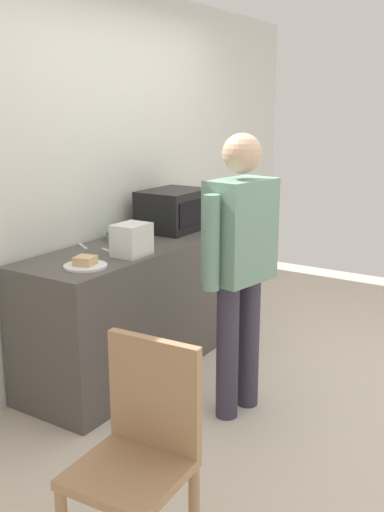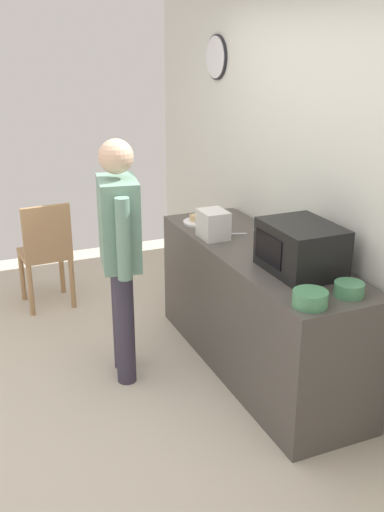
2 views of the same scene
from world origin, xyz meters
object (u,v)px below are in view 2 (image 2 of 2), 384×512
Objects in this scene: sandwich_plate at (199,220)px; fork_utensil at (265,230)px; salad_bowl at (276,239)px; wooden_chair at (46,250)px; cereal_bowl at (349,289)px; mixing_bowl at (310,299)px; toaster at (213,224)px; spoon_utensil at (235,234)px; person_standing at (120,244)px; microwave at (301,248)px.

sandwich_plate reaches higher than fork_utensil.
salad_bowl reaches higher than wooden_chair.
mixing_bowl reaches higher than cereal_bowl.
salad_bowl is 0.78× the size of toaster.
fork_utensil is (-0.28, 0.08, -0.03)m from salad_bowl.
sandwich_plate is 0.27× the size of wooden_chair.
person_standing reaches higher than spoon_utensil.
microwave is 0.44m from cereal_bowl.
sandwich_plate reaches higher than wooden_chair.
sandwich_plate is at bearing -172.18° from cereal_bowl.
fork_utensil is 0.10× the size of person_standing.
spoon_utensil is at bearing -177.23° from microwave.
mixing_bowl reaches higher than fork_utensil.
fork_utensil is 0.24m from spoon_utensil.
fork_utensil is at bearing 89.07° from toaster.
toaster is (-0.78, -0.22, -0.05)m from microwave.
salad_bowl is 0.92m from cereal_bowl.
cereal_bowl is 1.49m from person_standing.
toaster is at bearing 38.87° from wooden_chair.
microwave is 2.27× the size of toaster.
wooden_chair is at bearing -141.13° from toaster.
mixing_bowl is 1.23m from toaster.
mixing_bowl is (0.45, -0.22, -0.11)m from microwave.
fork_utensil is (0.37, 0.36, -0.02)m from sandwich_plate.
salad_bowl is at bearing 23.75° from sandwich_plate.
microwave reaches higher than fork_utensil.
wooden_chair is at bearing -168.04° from person_standing.
spoon_utensil is (-0.01, -0.24, 0.00)m from fork_utensil.
toaster is at bearing -8.48° from sandwich_plate.
wooden_chair reaches higher than fork_utensil.
microwave is 0.82m from toaster.
fork_utensil is at bearing 165.68° from microwave.
mixing_bowl reaches higher than sandwich_plate.
person_standing reaches higher than mixing_bowl.
wooden_chair is (-1.23, -1.41, -0.37)m from fork_utensil.
wooden_chair is at bearing -129.60° from sandwich_plate.
spoon_utensil is at bearing -93.05° from fork_utensil.
sandwich_plate is at bearing 50.40° from wooden_chair.
fork_utensil is 1.91m from wooden_chair.
wooden_chair is (-2.43, -1.26, -0.40)m from cereal_bowl.
fork_utensil is at bearing 94.01° from person_standing.
cereal_bowl is 0.98× the size of fork_utensil.
cereal_bowl is 1.21m from spoon_utensil.
person_standing reaches higher than wooden_chair.
cereal_bowl is (0.42, 0.05, -0.11)m from microwave.
microwave reaches higher than mixing_bowl.
fork_utensil is at bearing 44.41° from sandwich_plate.
person_standing reaches higher than salad_bowl.
sandwich_plate is 1.14× the size of toaster.
toaster reaches higher than sandwich_plate.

